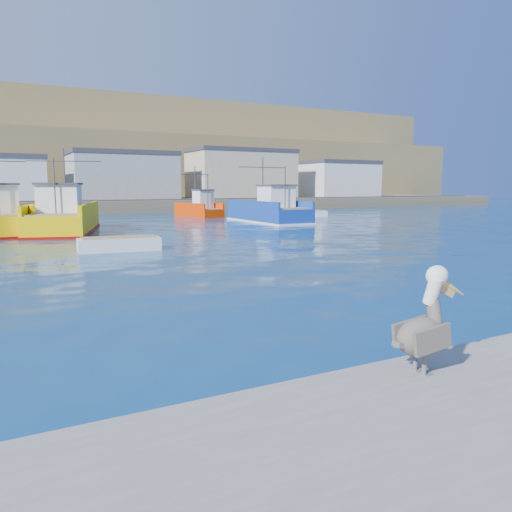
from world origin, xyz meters
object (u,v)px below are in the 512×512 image
at_px(trawler_blue, 269,212).
at_px(skiff_mid, 119,245).
at_px(pelican, 425,328).
at_px(skiff_far, 314,214).
at_px(trawler_yellow_b, 64,218).
at_px(boat_orange, 200,208).

distance_m(trawler_blue, skiff_mid, 24.15).
bearing_deg(skiff_mid, pelican, -89.95).
height_order(skiff_far, pelican, pelican).
bearing_deg(trawler_yellow_b, trawler_blue, 6.20).
bearing_deg(trawler_yellow_b, skiff_mid, -84.91).
xyz_separation_m(trawler_yellow_b, trawler_blue, (19.60, 2.13, -0.04)).
xyz_separation_m(skiff_mid, pelican, (0.02, -22.13, 0.96)).
distance_m(trawler_blue, boat_orange, 11.93).
bearing_deg(boat_orange, pelican, -107.46).
bearing_deg(skiff_far, pelican, -122.48).
xyz_separation_m(trawler_blue, skiff_far, (9.60, 6.18, -0.75)).
distance_m(boat_orange, skiff_mid, 31.34).
height_order(trawler_blue, pelican, trawler_blue).
xyz_separation_m(skiff_mid, skiff_far, (27.99, 21.81, -0.01)).
bearing_deg(skiff_far, trawler_blue, -147.22).
bearing_deg(skiff_far, skiff_mid, -142.08).
relative_size(skiff_mid, pelican, 2.54).
xyz_separation_m(skiff_far, pelican, (-27.98, -43.94, 0.97)).
bearing_deg(boat_orange, skiff_mid, -119.72).
bearing_deg(trawler_blue, skiff_mid, -139.65).
distance_m(trawler_yellow_b, skiff_far, 30.37).
relative_size(trawler_blue, skiff_far, 2.62).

